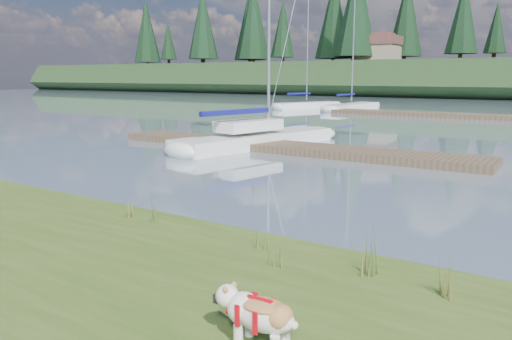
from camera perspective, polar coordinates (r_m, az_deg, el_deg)
The scene contains 19 objects.
ground at distance 39.10m, azimuth 24.16°, elevation 5.36°, with size 200.00×200.00×0.00m, color gray.
bulldog at distance 5.16m, azimuth 0.38°, elevation -15.99°, with size 0.92×0.42×0.55m.
sailboat_main at distance 22.06m, azimuth 1.31°, elevation 3.96°, with size 3.73×9.40×13.23m.
dock_near at distance 20.40m, azimuth 3.14°, elevation 2.63°, with size 16.00×2.00×0.30m, color #4C3D2C.
dock_far at distance 38.83m, azimuth 27.09°, elevation 5.32°, with size 26.00×2.20×0.30m, color #4C3D2C.
sailboat_bg_0 at distance 47.86m, azimuth 6.41°, elevation 7.43°, with size 4.40×7.70×11.23m.
sailboat_bg_1 at distance 46.48m, azimuth 11.28°, elevation 7.20°, with size 2.57×8.87×12.96m.
weed_0 at distance 9.32m, azimuth -11.75°, elevation -4.55°, with size 0.17×0.14×0.59m.
weed_1 at distance 7.86m, azimuth 0.62°, elevation -7.39°, with size 0.17×0.14×0.53m.
weed_2 at distance 6.95m, azimuth 12.81°, elevation -9.18°, with size 0.17×0.14×0.79m.
weed_3 at distance 9.83m, azimuth -14.29°, elevation -4.24°, with size 0.17×0.14×0.44m.
weed_4 at distance 7.16m, azimuth 2.22°, elevation -9.59°, with size 0.17×0.14×0.44m.
weed_5 at distance 6.58m, azimuth 20.95°, elevation -11.37°, with size 0.17×0.14×0.65m.
mud_lip at distance 9.66m, azimuth -7.91°, elevation -7.13°, with size 60.00×0.50×0.14m, color #33281C.
conifer_0 at distance 97.60m, azimuth -6.09°, elevation 16.32°, with size 5.72×5.72×14.15m.
conifer_1 at distance 92.27m, azimuth 3.10°, elevation 15.85°, with size 4.40×4.40×11.30m.
conifer_2 at distance 83.25m, azimuth 11.45°, elevation 17.78°, with size 6.60×6.60×16.05m.
conifer_3 at distance 82.56m, azimuth 22.59°, elevation 15.99°, with size 4.84×4.84×12.25m.
house_0 at distance 83.49m, azimuth 13.78°, elevation 13.37°, with size 6.30×5.30×4.65m.
Camera 1 is at (6.08, -8.51, 3.02)m, focal length 35.00 mm.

